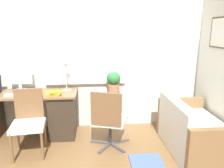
{
  "coord_description": "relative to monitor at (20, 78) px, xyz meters",
  "views": [
    {
      "loc": [
        0.43,
        -3.15,
        1.73
      ],
      "look_at": [
        0.71,
        0.15,
        0.91
      ],
      "focal_mm": 35.0,
      "sensor_mm": 36.0,
      "label": 1
    }
  ],
  "objects": [
    {
      "name": "wall_right_with_picture",
      "position": [
        3.14,
        -0.47,
        0.39
      ],
      "size": [
        0.08,
        9.0,
        2.7
      ],
      "color": "silver",
      "rests_on": "ground_plane"
    },
    {
      "name": "desk",
      "position": [
        0.08,
        -0.17,
        -0.57
      ],
      "size": [
        1.71,
        0.59,
        0.75
      ],
      "color": "brown",
      "rests_on": "ground_plane"
    },
    {
      "name": "desk_chair_wooden",
      "position": [
        0.28,
        -0.65,
        -0.48
      ],
      "size": [
        0.49,
        0.5,
        0.91
      ],
      "rotation": [
        0.0,
        0.0,
        0.11
      ],
      "color": "brown",
      "rests_on": "ground_plane"
    },
    {
      "name": "keyboard",
      "position": [
        0.04,
        -0.29,
        -0.2
      ],
      "size": [
        0.37,
        0.12,
        0.02
      ],
      "color": "silver",
      "rests_on": "desk"
    },
    {
      "name": "plant_stand",
      "position": [
        1.56,
        0.04,
        -0.39
      ],
      "size": [
        0.22,
        0.22,
        0.68
      ],
      "color": "#333338",
      "rests_on": "ground_plane"
    },
    {
      "name": "couch_loveseat",
      "position": [
        2.64,
        -0.83,
        -0.69
      ],
      "size": [
        0.76,
        1.26,
        0.76
      ],
      "rotation": [
        0.0,
        0.0,
        1.57
      ],
      "color": "silver",
      "rests_on": "ground_plane"
    },
    {
      "name": "ground_plane",
      "position": [
        0.79,
        -0.47,
        -0.97
      ],
      "size": [
        14.0,
        14.0,
        0.0
      ],
      "primitive_type": "plane",
      "color": "brown"
    },
    {
      "name": "desk_lamp",
      "position": [
        0.77,
        -0.07,
        0.08
      ],
      "size": [
        0.14,
        0.14,
        0.48
      ],
      "color": "#BCB299",
      "rests_on": "desk"
    },
    {
      "name": "potted_plant",
      "position": [
        1.56,
        0.04,
        -0.1
      ],
      "size": [
        0.24,
        0.24,
        0.35
      ],
      "color": "#9E6B4C",
      "rests_on": "plant_stand"
    },
    {
      "name": "folding_stool",
      "position": [
        1.73,
        -1.72,
        -0.57
      ],
      "size": [
        0.34,
        0.28,
        0.46
      ],
      "color": "slate",
      "rests_on": "ground_plane"
    },
    {
      "name": "book_stack",
      "position": [
        0.61,
        -0.33,
        -0.18
      ],
      "size": [
        0.23,
        0.17,
        0.07
      ],
      "color": "orange",
      "rests_on": "desk"
    },
    {
      "name": "office_chair_swivel",
      "position": [
        1.43,
        -0.64,
        -0.5
      ],
      "size": [
        0.62,
        0.64,
        0.91
      ],
      "rotation": [
        0.0,
        0.0,
        2.82
      ],
      "color": "#47474C",
      "rests_on": "ground_plane"
    },
    {
      "name": "mouse",
      "position": [
        0.31,
        -0.31,
        -0.2
      ],
      "size": [
        0.04,
        0.07,
        0.03
      ],
      "color": "silver",
      "rests_on": "desk"
    },
    {
      "name": "monitor",
      "position": [
        0.0,
        0.0,
        0.0
      ],
      "size": [
        0.4,
        0.21,
        0.42
      ],
      "color": "silver",
      "rests_on": "desk"
    },
    {
      "name": "wall_back_with_window",
      "position": [
        0.81,
        0.2,
        0.39
      ],
      "size": [
        9.0,
        0.12,
        2.7
      ],
      "color": "silver",
      "rests_on": "ground_plane"
    }
  ]
}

